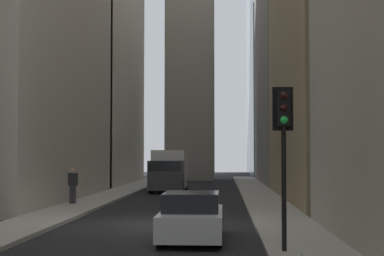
# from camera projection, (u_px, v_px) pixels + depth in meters

# --- Properties ---
(ground_plane) EXTENTS (135.00, 135.00, 0.00)m
(ground_plane) POSITION_uv_depth(u_px,v_px,m) (159.00, 224.00, 21.79)
(ground_plane) COLOR black
(sidewalk_right) EXTENTS (90.00, 2.20, 0.14)m
(sidewalk_right) POSITION_uv_depth(u_px,v_px,m) (37.00, 222.00, 22.03)
(sidewalk_right) COLOR #A8A399
(sidewalk_right) RESTS_ON ground_plane
(sidewalk_left) EXTENTS (90.00, 2.20, 0.14)m
(sidewalk_left) POSITION_uv_depth(u_px,v_px,m) (284.00, 223.00, 21.56)
(sidewalk_left) COLOR #A8A399
(sidewalk_left) RESTS_ON ground_plane
(building_right_far) EXTENTS (17.99, 10.50, 22.61)m
(building_right_far) POSITION_uv_depth(u_px,v_px,m) (73.00, 53.00, 51.81)
(building_right_far) COLOR beige
(building_right_far) RESTS_ON ground_plane
(church_spire) EXTENTS (5.30, 5.30, 34.06)m
(church_spire) POSITION_uv_depth(u_px,v_px,m) (190.00, 6.00, 61.61)
(church_spire) COLOR gray
(church_spire) RESTS_ON ground_plane
(delivery_truck) EXTENTS (6.46, 2.25, 2.84)m
(delivery_truck) POSITION_uv_depth(u_px,v_px,m) (169.00, 170.00, 41.52)
(delivery_truck) COLOR silver
(delivery_truck) RESTS_ON ground_plane
(sedan_silver) EXTENTS (4.30, 1.78, 1.42)m
(sedan_silver) POSITION_uv_depth(u_px,v_px,m) (192.00, 218.00, 17.66)
(sedan_silver) COLOR #B7BABF
(sedan_silver) RESTS_ON ground_plane
(traffic_light_foreground) EXTENTS (0.43, 0.52, 4.08)m
(traffic_light_foreground) POSITION_uv_depth(u_px,v_px,m) (284.00, 130.00, 14.96)
(traffic_light_foreground) COLOR black
(traffic_light_foreground) RESTS_ON sidewalk_left
(pedestrian) EXTENTS (0.26, 0.44, 1.74)m
(pedestrian) POSITION_uv_depth(u_px,v_px,m) (73.00, 184.00, 29.49)
(pedestrian) COLOR #33333D
(pedestrian) RESTS_ON sidewalk_right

